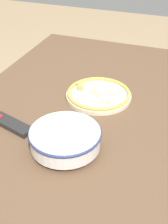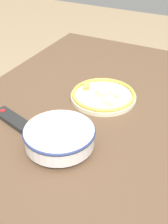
# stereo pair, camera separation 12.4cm
# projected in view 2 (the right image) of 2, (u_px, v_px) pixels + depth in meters

# --- Properties ---
(ground_plane) EXTENTS (8.00, 8.00, 0.00)m
(ground_plane) POSITION_uv_depth(u_px,v_px,m) (89.00, 222.00, 1.75)
(ground_plane) COLOR #9E8460
(dining_table) EXTENTS (1.56, 1.08, 0.76)m
(dining_table) POSITION_uv_depth(u_px,v_px,m) (90.00, 123.00, 1.37)
(dining_table) COLOR brown
(dining_table) RESTS_ON ground_plane
(noodle_bowl) EXTENTS (0.26, 0.26, 0.08)m
(noodle_bowl) POSITION_uv_depth(u_px,v_px,m) (59.00, 137.00, 1.10)
(noodle_bowl) COLOR silver
(noodle_bowl) RESTS_ON dining_table
(food_plate) EXTENTS (0.29, 0.29, 0.05)m
(food_plate) POSITION_uv_depth(u_px,v_px,m) (103.00, 96.00, 1.39)
(food_plate) COLOR beige
(food_plate) RESTS_ON dining_table
(tv_remote) EXTENTS (0.11, 0.20, 0.02)m
(tv_remote) POSITION_uv_depth(u_px,v_px,m) (13.00, 119.00, 1.25)
(tv_remote) COLOR black
(tv_remote) RESTS_ON dining_table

